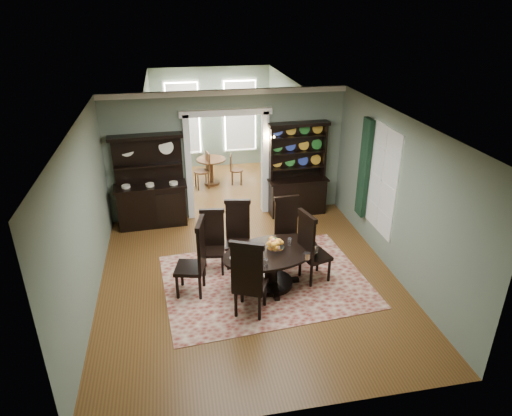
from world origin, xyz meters
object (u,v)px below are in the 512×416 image
at_px(sideboard, 151,195).
at_px(welsh_dresser, 297,181).
at_px(parlor_table, 211,168).
at_px(dining_table, 271,262).

xyz_separation_m(sideboard, welsh_dresser, (3.44, 0.01, 0.07)).
bearing_deg(parlor_table, dining_table, -83.77).
bearing_deg(dining_table, welsh_dresser, 51.61).
bearing_deg(welsh_dresser, sideboard, 178.08).
bearing_deg(parlor_table, sideboard, -125.39).
xyz_separation_m(sideboard, parlor_table, (1.59, 2.24, -0.26)).
relative_size(dining_table, parlor_table, 2.56).
height_order(dining_table, sideboard, sideboard).
distance_m(welsh_dresser, parlor_table, 2.92).
xyz_separation_m(dining_table, parlor_table, (-0.57, 5.17, -0.01)).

